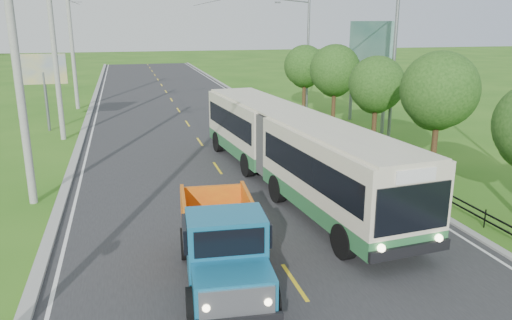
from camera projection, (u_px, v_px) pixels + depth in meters
name	position (u px, v px, depth m)	size (l,w,h in m)	color
ground	(294.00, 282.00, 14.36)	(240.00, 240.00, 0.00)	#2C6417
road	(195.00, 135.00, 32.98)	(14.00, 120.00, 0.02)	#28282B
curb_left	(81.00, 141.00, 31.18)	(0.40, 120.00, 0.15)	#9E9E99
curb_right	(297.00, 129.00, 34.74)	(0.30, 120.00, 0.10)	#9E9E99
edge_line_left	(90.00, 141.00, 31.33)	(0.12, 120.00, 0.00)	silver
edge_line_right	(291.00, 130.00, 34.62)	(0.12, 120.00, 0.00)	silver
centre_dash	(294.00, 282.00, 14.35)	(0.12, 2.20, 0.00)	yellow
railing_right	(345.00, 144.00, 29.29)	(0.04, 40.00, 0.60)	black
pole_near	(19.00, 79.00, 19.33)	(3.51, 0.32, 10.00)	gray
pole_mid	(56.00, 58.00, 30.51)	(3.51, 0.32, 10.00)	gray
pole_far	(73.00, 48.00, 41.68)	(3.51, 0.32, 10.00)	gray
tree_third	(438.00, 94.00, 23.31)	(3.60, 3.62, 6.00)	#382314
tree_fourth	(376.00, 87.00, 29.01)	(3.24, 3.31, 5.40)	#382314
tree_fifth	(335.00, 73.00, 34.52)	(3.48, 3.52, 5.80)	#382314
tree_back	(305.00, 68.00, 40.16)	(3.30, 3.36, 5.50)	#382314
streetlight_mid	(391.00, 64.00, 28.72)	(3.02, 0.20, 9.07)	slate
streetlight_far	(306.00, 51.00, 41.75)	(3.02, 0.20, 9.07)	slate
planter_near	(434.00, 185.00, 22.00)	(0.64, 0.64, 0.67)	silver
planter_mid	(354.00, 144.00, 29.45)	(0.64, 0.64, 0.67)	silver
planter_far	(307.00, 119.00, 36.90)	(0.64, 0.64, 0.67)	silver
billboard_left	(43.00, 74.00, 33.33)	(3.00, 0.20, 5.20)	slate
billboard_right	(369.00, 50.00, 34.60)	(0.24, 6.00, 7.30)	slate
bus	(290.00, 144.00, 22.11)	(4.37, 17.51, 3.35)	#2A6939
dump_truck	(223.00, 239.00, 13.98)	(2.64, 5.90, 2.41)	#166389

